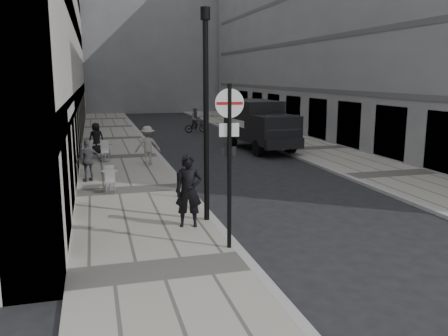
% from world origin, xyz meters
% --- Properties ---
extents(ground, '(120.00, 120.00, 0.00)m').
position_xyz_m(ground, '(0.00, 0.00, 0.00)').
color(ground, black).
rests_on(ground, ground).
extents(sidewalk, '(4.00, 60.00, 0.12)m').
position_xyz_m(sidewalk, '(-2.00, 18.00, 0.06)').
color(sidewalk, gray).
rests_on(sidewalk, ground).
extents(far_sidewalk, '(4.00, 60.00, 0.12)m').
position_xyz_m(far_sidewalk, '(9.00, 18.00, 0.06)').
color(far_sidewalk, gray).
rests_on(far_sidewalk, ground).
extents(building_far, '(24.00, 16.00, 22.00)m').
position_xyz_m(building_far, '(1.50, 56.00, 11.00)').
color(building_far, gray).
rests_on(building_far, ground).
extents(walking_man, '(0.83, 0.65, 2.03)m').
position_xyz_m(walking_man, '(-0.82, 5.51, 1.14)').
color(walking_man, black).
rests_on(walking_man, sidewalk).
extents(sign_post, '(0.68, 0.12, 3.98)m').
position_xyz_m(sign_post, '(-0.20, 3.59, 2.67)').
color(sign_post, black).
rests_on(sign_post, sidewalk).
extents(lamppost, '(0.27, 0.27, 5.98)m').
position_xyz_m(lamppost, '(-0.20, 5.98, 3.45)').
color(lamppost, black).
rests_on(lamppost, sidewalk).
extents(bollard_near, '(0.11, 0.11, 0.82)m').
position_xyz_m(bollard_near, '(-0.53, 8.83, 0.53)').
color(bollard_near, black).
rests_on(bollard_near, sidewalk).
extents(bollard_far, '(0.11, 0.11, 0.84)m').
position_xyz_m(bollard_far, '(-0.27, 9.43, 0.54)').
color(bollard_far, black).
rests_on(bollard_far, sidewalk).
extents(panel_van, '(2.73, 6.21, 2.85)m').
position_xyz_m(panel_van, '(5.98, 18.90, 1.60)').
color(panel_van, black).
rests_on(panel_van, ground).
extents(cyclist, '(1.85, 0.93, 1.91)m').
position_xyz_m(cyclist, '(4.25, 28.28, 0.74)').
color(cyclist, black).
rests_on(cyclist, ground).
extents(pedestrian_a, '(1.07, 0.73, 1.69)m').
position_xyz_m(pedestrian_a, '(-3.56, 12.23, 0.97)').
color(pedestrian_a, '#515155').
rests_on(pedestrian_a, sidewalk).
extents(pedestrian_b, '(1.19, 0.69, 1.84)m').
position_xyz_m(pedestrian_b, '(-0.86, 15.22, 1.04)').
color(pedestrian_b, gray).
rests_on(pedestrian_b, sidewalk).
extents(pedestrian_c, '(0.93, 0.74, 1.67)m').
position_xyz_m(pedestrian_c, '(-3.17, 19.37, 0.95)').
color(pedestrian_c, black).
rests_on(pedestrian_c, sidewalk).
extents(cafe_table_near, '(0.65, 1.46, 0.83)m').
position_xyz_m(cafe_table_near, '(-2.80, 10.55, 0.54)').
color(cafe_table_near, '#B5B5B7').
rests_on(cafe_table_near, sidewalk).
extents(cafe_table_mid, '(0.73, 1.66, 0.94)m').
position_xyz_m(cafe_table_mid, '(-3.60, 17.00, 0.60)').
color(cafe_table_mid, '#B5B5B7').
rests_on(cafe_table_mid, sidewalk).
extents(cafe_table_far, '(0.72, 1.63, 0.93)m').
position_xyz_m(cafe_table_far, '(-2.80, 17.19, 0.59)').
color(cafe_table_far, silver).
rests_on(cafe_table_far, sidewalk).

